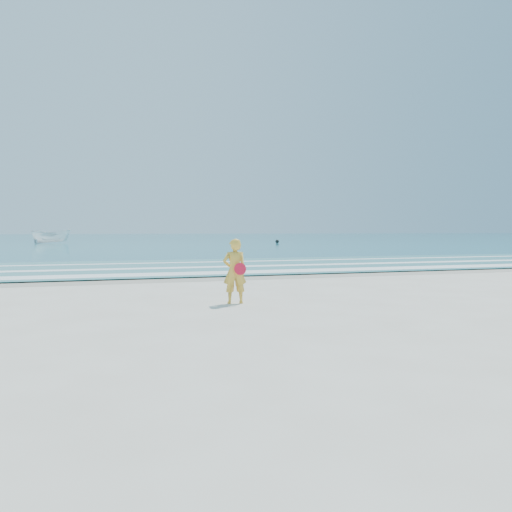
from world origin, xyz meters
name	(u,v)px	position (x,y,z in m)	size (l,w,h in m)	color
ground	(292,327)	(0.00, 0.00, 0.00)	(400.00, 400.00, 0.00)	silver
wet_sand	(196,278)	(0.00, 9.00, 0.00)	(400.00, 2.40, 0.00)	#B2A893
ocean	(116,237)	(0.00, 105.00, 0.02)	(400.00, 190.00, 0.04)	#19727F
shallow	(175,267)	(0.00, 14.00, 0.04)	(400.00, 10.00, 0.01)	#59B7AD
foam_near	(189,273)	(0.00, 10.30, 0.05)	(400.00, 1.40, 0.01)	white
foam_mid	(178,268)	(0.00, 13.20, 0.05)	(400.00, 0.90, 0.01)	white
foam_far	(168,263)	(0.00, 16.50, 0.05)	(400.00, 0.60, 0.01)	white
boat	(51,236)	(-8.80, 56.58, 0.91)	(1.69, 4.51, 1.74)	white
buoy	(277,241)	(17.34, 49.19, 0.26)	(0.44, 0.44, 0.44)	black
woman	(235,271)	(-0.23, 2.93, 0.73)	(0.56, 0.42, 1.45)	gold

